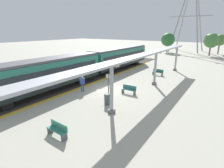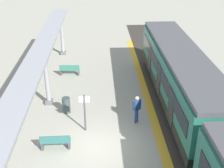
# 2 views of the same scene
# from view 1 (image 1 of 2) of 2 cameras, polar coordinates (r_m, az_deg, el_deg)

# --- Properties ---
(ground_plane) EXTENTS (176.00, 176.00, 0.00)m
(ground_plane) POSITION_cam_1_polar(r_m,az_deg,el_deg) (18.84, -0.11, -1.93)
(ground_plane) COLOR #ACAA99
(tactile_edge_strip) EXTENTS (0.51, 34.49, 0.01)m
(tactile_edge_strip) POSITION_cam_1_polar(r_m,az_deg,el_deg) (20.77, -7.60, -0.23)
(tactile_edge_strip) COLOR gold
(tactile_edge_strip) RESTS_ON ground
(trackbed) EXTENTS (3.20, 46.49, 0.01)m
(trackbed) POSITION_cam_1_polar(r_m,az_deg,el_deg) (22.00, -11.22, 0.58)
(trackbed) COLOR #38332D
(trackbed) RESTS_ON ground
(train_near_carriage) EXTENTS (2.65, 13.90, 3.48)m
(train_near_carriage) POSITION_cam_1_polar(r_m,az_deg,el_deg) (18.83, -21.03, 2.71)
(train_near_carriage) COLOR #256F5E
(train_near_carriage) RESTS_ON ground
(train_far_carriage) EXTENTS (2.65, 13.90, 3.48)m
(train_far_carriage) POSITION_cam_1_polar(r_m,az_deg,el_deg) (29.37, 2.74, 8.70)
(train_far_carriage) COLOR #256F5E
(train_far_carriage) RESTS_ON ground
(canopy_pillar_second) EXTENTS (1.10, 0.44, 3.84)m
(canopy_pillar_second) POSITION_cam_1_polar(r_m,az_deg,el_deg) (13.04, -0.14, -1.76)
(canopy_pillar_second) COLOR slate
(canopy_pillar_second) RESTS_ON ground
(canopy_pillar_third) EXTENTS (1.10, 0.44, 3.84)m
(canopy_pillar_third) POSITION_cam_1_polar(r_m,az_deg,el_deg) (20.84, 14.01, 4.98)
(canopy_pillar_third) COLOR slate
(canopy_pillar_third) RESTS_ON ground
(canopy_pillar_fourth) EXTENTS (1.10, 0.44, 3.84)m
(canopy_pillar_fourth) POSITION_cam_1_polar(r_m,az_deg,el_deg) (29.34, 20.30, 7.88)
(canopy_pillar_fourth) COLOR slate
(canopy_pillar_fourth) RESTS_ON ground
(canopy_beam) EXTENTS (1.20, 27.75, 0.16)m
(canopy_beam) POSITION_cam_1_polar(r_m,az_deg,el_deg) (16.43, 8.92, 9.09)
(canopy_beam) COLOR #A8AAB2
(canopy_beam) RESTS_ON canopy_pillar_nearest
(bench_near_end) EXTENTS (1.51, 0.47, 0.86)m
(bench_near_end) POSITION_cam_1_polar(r_m,az_deg,el_deg) (17.71, 5.59, -1.77)
(bench_near_end) COLOR #33706E
(bench_near_end) RESTS_ON ground
(bench_mid_platform) EXTENTS (1.51, 0.49, 0.86)m
(bench_mid_platform) POSITION_cam_1_polar(r_m,az_deg,el_deg) (11.36, -17.39, -14.03)
(bench_mid_platform) COLOR #337E68
(bench_mid_platform) RESTS_ON ground
(bench_far_end) EXTENTS (1.52, 0.51, 0.86)m
(bench_far_end) POSITION_cam_1_polar(r_m,az_deg,el_deg) (25.77, 14.83, 3.79)
(bench_far_end) COLOR #2F7967
(bench_far_end) RESTS_ON ground
(trash_bin) EXTENTS (0.48, 0.48, 0.99)m
(trash_bin) POSITION_cam_1_polar(r_m,az_deg,el_deg) (15.02, -1.64, -5.05)
(trash_bin) COLOR #3D4B4A
(trash_bin) RESTS_ON ground
(platform_info_sign) EXTENTS (0.56, 0.10, 2.20)m
(platform_info_sign) POSITION_cam_1_polar(r_m,az_deg,el_deg) (16.89, -1.15, 0.52)
(platform_info_sign) COLOR #4C4C51
(platform_info_sign) RESTS_ON ground
(passenger_waiting_near_edge) EXTENTS (0.51, 0.49, 1.70)m
(passenger_waiting_near_edge) POSITION_cam_1_polar(r_m,az_deg,el_deg) (18.26, -9.72, 0.69)
(passenger_waiting_near_edge) COLOR #2B478C
(passenger_waiting_near_edge) RESTS_ON ground
(electricity_pylon) EXTENTS (11.76, 8.37, 22.09)m
(electricity_pylon) POSITION_cam_1_polar(r_m,az_deg,el_deg) (57.84, 24.33, 20.83)
(electricity_pylon) COLOR #93969B
(electricity_pylon) RESTS_ON ground
(tree_left_background) EXTENTS (3.58, 3.58, 5.54)m
(tree_left_background) POSITION_cam_1_polar(r_m,az_deg,el_deg) (50.47, 29.85, 12.26)
(tree_left_background) COLOR brown
(tree_left_background) RESTS_ON ground
(tree_right_background) EXTENTS (3.82, 3.82, 5.51)m
(tree_right_background) POSITION_cam_1_polar(r_m,az_deg,el_deg) (53.93, 17.89, 13.69)
(tree_right_background) COLOR brown
(tree_right_background) RESTS_ON ground
(tree_centre_background) EXTENTS (3.02, 3.02, 5.23)m
(tree_centre_background) POSITION_cam_1_polar(r_m,az_deg,el_deg) (55.14, 31.97, 12.14)
(tree_centre_background) COLOR brown
(tree_centre_background) RESTS_ON ground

